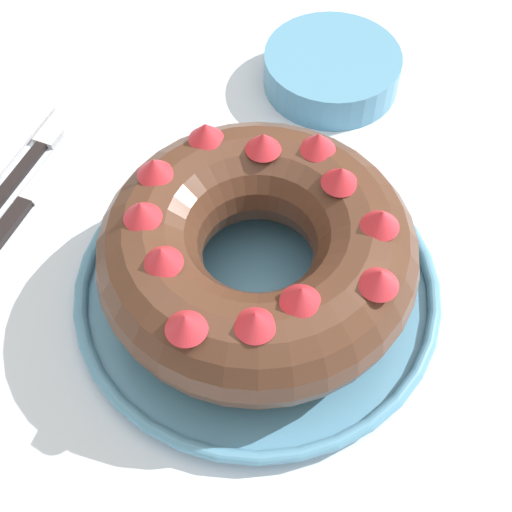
{
  "coord_description": "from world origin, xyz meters",
  "views": [
    {
      "loc": [
        0.12,
        -0.32,
        1.28
      ],
      "look_at": [
        -0.01,
        -0.0,
        0.79
      ],
      "focal_mm": 50.0,
      "sensor_mm": 36.0,
      "label": 1
    }
  ],
  "objects_px": {
    "serving_dish": "(256,291)",
    "fork": "(28,163)",
    "cake_knife": "(24,204)",
    "bundt_cake": "(256,255)",
    "side_bowl": "(332,70)"
  },
  "relations": [
    {
      "from": "serving_dish",
      "to": "fork",
      "type": "xyz_separation_m",
      "value": [
        -0.28,
        0.06,
        -0.01
      ]
    },
    {
      "from": "fork",
      "to": "cake_knife",
      "type": "height_order",
      "value": "cake_knife"
    },
    {
      "from": "serving_dish",
      "to": "bundt_cake",
      "type": "bearing_deg",
      "value": 77.67
    },
    {
      "from": "bundt_cake",
      "to": "fork",
      "type": "distance_m",
      "value": 0.29
    },
    {
      "from": "fork",
      "to": "side_bowl",
      "type": "xyz_separation_m",
      "value": [
        0.25,
        0.24,
        0.02
      ]
    },
    {
      "from": "fork",
      "to": "cake_knife",
      "type": "distance_m",
      "value": 0.05
    },
    {
      "from": "serving_dish",
      "to": "cake_knife",
      "type": "relative_size",
      "value": 1.77
    },
    {
      "from": "fork",
      "to": "side_bowl",
      "type": "bearing_deg",
      "value": 48.88
    },
    {
      "from": "serving_dish",
      "to": "bundt_cake",
      "type": "xyz_separation_m",
      "value": [
        0.0,
        0.0,
        0.06
      ]
    },
    {
      "from": "fork",
      "to": "serving_dish",
      "type": "bearing_deg",
      "value": -6.17
    },
    {
      "from": "cake_knife",
      "to": "serving_dish",
      "type": "bearing_deg",
      "value": -2.5
    },
    {
      "from": "cake_knife",
      "to": "fork",
      "type": "bearing_deg",
      "value": 119.07
    },
    {
      "from": "bundt_cake",
      "to": "cake_knife",
      "type": "height_order",
      "value": "bundt_cake"
    },
    {
      "from": "serving_dish",
      "to": "fork",
      "type": "bearing_deg",
      "value": 168.29
    },
    {
      "from": "bundt_cake",
      "to": "serving_dish",
      "type": "bearing_deg",
      "value": -102.33
    }
  ]
}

